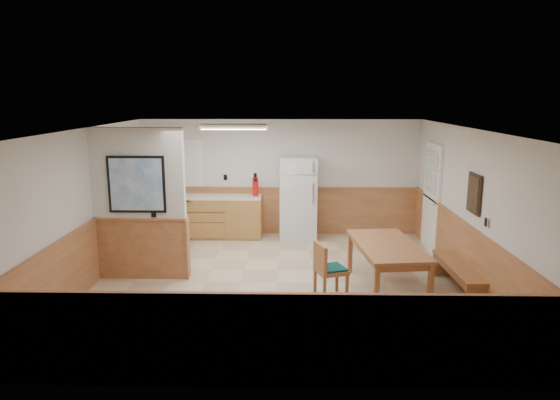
{
  "coord_description": "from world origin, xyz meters",
  "views": [
    {
      "loc": [
        0.2,
        -7.69,
        2.99
      ],
      "look_at": [
        0.04,
        0.4,
        1.29
      ],
      "focal_mm": 32.0,
      "sensor_mm": 36.0,
      "label": 1
    }
  ],
  "objects_px": {
    "dining_chair": "(326,266)",
    "fire_extinguisher": "(255,186)",
    "soap_bottle": "(182,191)",
    "refrigerator": "(298,198)",
    "dining_table": "(387,250)",
    "dining_bench": "(459,272)"
  },
  "relations": [
    {
      "from": "dining_chair",
      "to": "fire_extinguisher",
      "type": "xyz_separation_m",
      "value": [
        -1.27,
        3.3,
        0.62
      ]
    },
    {
      "from": "dining_bench",
      "to": "soap_bottle",
      "type": "distance_m",
      "value": 5.78
    },
    {
      "from": "refrigerator",
      "to": "dining_chair",
      "type": "bearing_deg",
      "value": -85.52
    },
    {
      "from": "dining_table",
      "to": "fire_extinguisher",
      "type": "relative_size",
      "value": 3.8
    },
    {
      "from": "fire_extinguisher",
      "to": "soap_bottle",
      "type": "relative_size",
      "value": 2.33
    },
    {
      "from": "dining_table",
      "to": "fire_extinguisher",
      "type": "bearing_deg",
      "value": 121.07
    },
    {
      "from": "refrigerator",
      "to": "dining_table",
      "type": "relative_size",
      "value": 0.94
    },
    {
      "from": "dining_bench",
      "to": "soap_bottle",
      "type": "xyz_separation_m",
      "value": [
        -4.89,
        3.01,
        0.66
      ]
    },
    {
      "from": "fire_extinguisher",
      "to": "dining_bench",
      "type": "bearing_deg",
      "value": -40.16
    },
    {
      "from": "refrigerator",
      "to": "dining_bench",
      "type": "bearing_deg",
      "value": -53.18
    },
    {
      "from": "dining_bench",
      "to": "fire_extinguisher",
      "type": "xyz_separation_m",
      "value": [
        -3.33,
        3.07,
        0.77
      ]
    },
    {
      "from": "dining_bench",
      "to": "dining_chair",
      "type": "distance_m",
      "value": 2.07
    },
    {
      "from": "dining_table",
      "to": "soap_bottle",
      "type": "relative_size",
      "value": 8.87
    },
    {
      "from": "dining_bench",
      "to": "dining_table",
      "type": "bearing_deg",
      "value": 173.67
    },
    {
      "from": "dining_table",
      "to": "dining_bench",
      "type": "relative_size",
      "value": 1.18
    },
    {
      "from": "dining_table",
      "to": "dining_bench",
      "type": "height_order",
      "value": "dining_table"
    },
    {
      "from": "dining_table",
      "to": "fire_extinguisher",
      "type": "distance_m",
      "value": 3.75
    },
    {
      "from": "dining_chair",
      "to": "soap_bottle",
      "type": "distance_m",
      "value": 4.34
    },
    {
      "from": "dining_bench",
      "to": "dining_chair",
      "type": "height_order",
      "value": "dining_chair"
    },
    {
      "from": "refrigerator",
      "to": "fire_extinguisher",
      "type": "height_order",
      "value": "refrigerator"
    },
    {
      "from": "dining_bench",
      "to": "dining_chair",
      "type": "xyz_separation_m",
      "value": [
        -2.06,
        -0.23,
        0.15
      ]
    },
    {
      "from": "dining_table",
      "to": "soap_bottle",
      "type": "bearing_deg",
      "value": 136.59
    }
  ]
}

